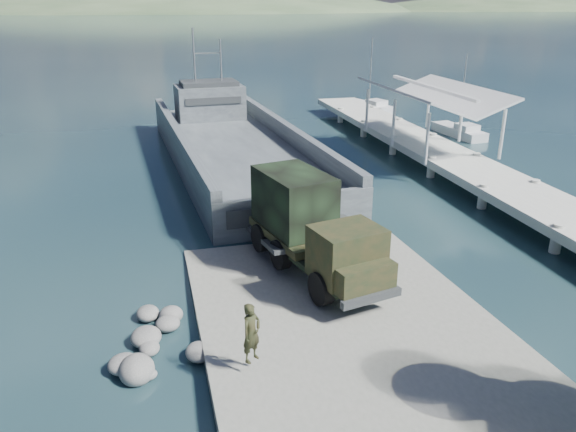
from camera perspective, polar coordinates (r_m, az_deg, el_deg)
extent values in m
plane|color=#183139|center=(19.93, 6.06, -11.71)|extent=(1400.00, 1400.00, 0.00)
cube|color=slate|center=(19.01, 7.12, -12.64)|extent=(10.00, 18.00, 0.50)
cube|color=#B4B5AA|center=(39.87, 15.11, 6.20)|extent=(4.00, 44.00, 0.50)
cube|color=#3D4248|center=(39.70, -5.46, 5.88)|extent=(9.85, 27.48, 2.25)
cube|color=#3D4248|center=(38.70, -11.07, 7.73)|extent=(2.30, 26.99, 1.17)
cube|color=#3D4248|center=(40.24, -0.22, 8.63)|extent=(2.30, 26.99, 1.17)
cube|color=#3D4248|center=(27.21, 0.68, -0.14)|extent=(8.11, 0.89, 2.34)
cube|color=#3D4248|center=(47.82, -7.97, 11.42)|extent=(5.63, 3.95, 2.70)
cube|color=#2D3133|center=(47.59, -8.06, 13.23)|extent=(4.68, 3.17, 0.36)
cylinder|color=gray|center=(47.19, -9.53, 15.62)|extent=(0.14, 0.14, 4.50)
cylinder|color=gray|center=(47.60, -6.84, 15.26)|extent=(0.14, 0.14, 3.60)
cylinder|color=black|center=(20.25, 3.39, -7.37)|extent=(0.70, 1.31, 1.24)
cylinder|color=black|center=(21.33, 8.51, -6.01)|extent=(0.70, 1.31, 1.24)
cylinder|color=black|center=(22.79, -0.75, -3.92)|extent=(0.70, 1.31, 1.24)
cylinder|color=black|center=(23.76, 4.00, -2.88)|extent=(0.70, 1.31, 1.24)
cylinder|color=black|center=(24.37, -2.76, -2.22)|extent=(0.70, 1.31, 1.24)
cylinder|color=black|center=(25.28, 1.77, -1.32)|extent=(0.70, 1.31, 1.24)
cube|color=black|center=(22.74, 2.37, -3.59)|extent=(3.71, 7.55, 0.24)
cube|color=black|center=(20.33, 6.00, -3.71)|extent=(2.76, 2.41, 1.91)
cube|color=black|center=(19.69, 7.76, -6.20)|extent=(2.34, 1.34, 0.96)
cube|color=black|center=(23.68, 0.80, -1.66)|extent=(3.33, 4.83, 0.33)
cube|color=black|center=(23.34, 0.59, 1.64)|extent=(3.06, 4.06, 2.39)
cube|color=#2D3133|center=(19.62, 8.48, -8.25)|extent=(2.38, 0.78, 0.29)
imported|color=black|center=(16.72, -3.70, -12.88)|extent=(0.80, 0.76, 1.85)
cube|color=silver|center=(50.12, 16.93, 8.10)|extent=(2.25, 5.85, 0.93)
cube|color=silver|center=(49.19, 17.72, 8.52)|extent=(1.62, 1.80, 0.62)
cylinder|color=gray|center=(49.52, 17.35, 11.89)|extent=(0.10, 0.10, 6.23)
cube|color=silver|center=(59.77, 8.21, 10.79)|extent=(3.63, 6.42, 1.01)
cube|color=silver|center=(58.82, 8.96, 11.25)|extent=(2.05, 2.19, 0.67)
cylinder|color=gray|center=(59.24, 8.40, 14.25)|extent=(0.11, 0.11, 6.72)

